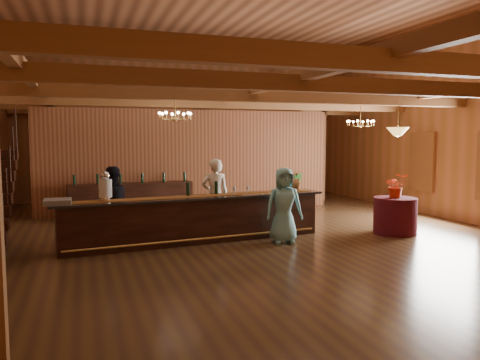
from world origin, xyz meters
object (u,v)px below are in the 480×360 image
object	(u,v)px
chandelier_left	(175,116)
staff_second	(112,204)
round_table	(395,216)
chandelier_right	(360,123)
pendant_lamp	(398,132)
backbar_shelf	(132,200)
bartender	(215,196)
tasting_bar	(196,219)
raffle_drum	(292,184)
beverage_dispenser	(105,187)
guest	(284,205)
floor_plant	(294,190)

from	to	relation	value
chandelier_left	staff_second	size ratio (longest dim) A/B	0.49
round_table	chandelier_right	world-z (taller)	chandelier_right
chandelier_left	pendant_lamp	distance (m)	5.30
backbar_shelf	bartender	xyz separation A→B (m)	(1.67, -2.83, 0.40)
staff_second	tasting_bar	bearing A→B (deg)	147.84
raffle_drum	beverage_dispenser	bearing A→B (deg)	-175.72
chandelier_right	bartender	world-z (taller)	chandelier_right
round_table	guest	size ratio (longest dim) A/B	0.61
chandelier_left	floor_plant	world-z (taller)	chandelier_left
guest	floor_plant	size ratio (longest dim) A/B	1.45
guest	beverage_dispenser	bearing A→B (deg)	-179.09
tasting_bar	guest	world-z (taller)	guest
round_table	beverage_dispenser	bearing A→B (deg)	175.48
chandelier_right	chandelier_left	bearing A→B (deg)	-173.36
beverage_dispenser	staff_second	world-z (taller)	staff_second
raffle_drum	round_table	world-z (taller)	raffle_drum
tasting_bar	raffle_drum	world-z (taller)	raffle_drum
raffle_drum	floor_plant	xyz separation A→B (m)	(1.88, 3.87, -0.61)
guest	chandelier_right	bearing A→B (deg)	47.61
tasting_bar	raffle_drum	bearing A→B (deg)	-1.12
beverage_dispenser	floor_plant	world-z (taller)	beverage_dispenser
tasting_bar	guest	xyz separation A→B (m)	(1.77, -0.68, 0.31)
chandelier_left	pendant_lamp	xyz separation A→B (m)	(4.76, -2.29, -0.40)
raffle_drum	floor_plant	distance (m)	4.35
beverage_dispenser	staff_second	xyz separation A→B (m)	(0.16, 0.85, -0.46)
tasting_bar	bartender	world-z (taller)	bartender
beverage_dispenser	chandelier_right	world-z (taller)	chandelier_right
bartender	backbar_shelf	bearing A→B (deg)	-48.84
staff_second	bartender	bearing A→B (deg)	173.75
staff_second	chandelier_left	bearing A→B (deg)	-159.74
chandelier_right	floor_plant	distance (m)	3.06
pendant_lamp	floor_plant	xyz separation A→B (m)	(-0.41, 4.71, -1.84)
chandelier_right	staff_second	distance (m)	7.68
chandelier_right	guest	distance (m)	5.17
raffle_drum	pendant_lamp	xyz separation A→B (m)	(2.29, -0.83, 1.23)
round_table	chandelier_left	size ratio (longest dim) A/B	1.24
backbar_shelf	pendant_lamp	distance (m)	7.38
staff_second	chandelier_right	bearing A→B (deg)	-177.44
raffle_drum	chandelier_left	size ratio (longest dim) A/B	0.42
round_table	staff_second	xyz separation A→B (m)	(-6.37, 1.36, 0.39)
raffle_drum	guest	bearing A→B (deg)	-123.99
pendant_lamp	staff_second	world-z (taller)	pendant_lamp
chandelier_right	floor_plant	bearing A→B (deg)	127.08
beverage_dispenser	chandelier_right	bearing A→B (deg)	18.13
chandelier_left	guest	distance (m)	3.59
backbar_shelf	pendant_lamp	xyz separation A→B (m)	(5.65, -4.34, 1.92)
tasting_bar	staff_second	xyz separation A→B (m)	(-1.73, 0.71, 0.31)
floor_plant	chandelier_left	bearing A→B (deg)	-150.97
staff_second	floor_plant	distance (m)	6.83
round_table	pendant_lamp	distance (m)	1.97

